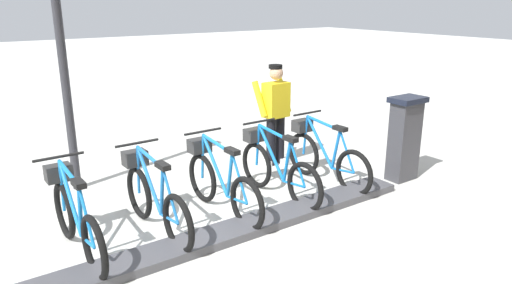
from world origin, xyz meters
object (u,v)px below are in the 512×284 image
bike_docked_0 (324,156)px  lamp_post (58,24)px  bike_docked_3 (154,198)px  payment_kiosk (404,137)px  bike_docked_2 (220,181)px  worker_near_rack (275,111)px  bike_docked_1 (276,167)px  bike_docked_4 (75,217)px

bike_docked_0 → lamp_post: 4.10m
bike_docked_3 → lamp_post: bearing=11.7°
payment_kiosk → lamp_post: (2.47, 4.17, 1.67)m
bike_docked_2 → lamp_post: 2.99m
bike_docked_2 → lamp_post: bearing=34.2°
bike_docked_0 → worker_near_rack: (1.07, 0.09, 0.48)m
bike_docked_1 → bike_docked_3: bearing=90.0°
bike_docked_3 → lamp_post: 2.72m
payment_kiosk → bike_docked_4: size_ratio=0.74×
bike_docked_1 → lamp_post: 3.47m
bike_docked_2 → worker_near_rack: worker_near_rack is taller
bike_docked_2 → bike_docked_4: bearing=90.0°
bike_docked_3 → lamp_post: (1.90, 0.40, 1.91)m
payment_kiosk → lamp_post: size_ratio=0.36×
bike_docked_0 → bike_docked_3: size_ratio=1.00×
bike_docked_0 → bike_docked_1: size_ratio=1.00×
payment_kiosk → bike_docked_2: bearing=78.8°
bike_docked_1 → bike_docked_2: (0.00, 0.90, 0.00)m
bike_docked_2 → bike_docked_3: size_ratio=1.00×
payment_kiosk → bike_docked_0: size_ratio=0.74×
bike_docked_4 → payment_kiosk: bearing=-97.0°
bike_docked_3 → worker_near_rack: size_ratio=1.04×
payment_kiosk → bike_docked_2: payment_kiosk is taller
bike_docked_3 → bike_docked_1: bearing=-90.0°
bike_docked_2 → bike_docked_3: bearing=90.0°
bike_docked_4 → worker_near_rack: size_ratio=1.04×
bike_docked_1 → worker_near_rack: (1.07, -0.80, 0.48)m
worker_near_rack → lamp_post: (0.83, 2.99, 1.43)m
bike_docked_1 → worker_near_rack: bearing=-36.8°
bike_docked_3 → worker_near_rack: bearing=-67.6°
bike_docked_3 → payment_kiosk: bearing=-98.6°
bike_docked_2 → worker_near_rack: 2.07m
bike_docked_3 → bike_docked_4: (0.00, 0.90, 0.00)m
payment_kiosk → bike_docked_0: 1.25m
bike_docked_4 → lamp_post: lamp_post is taller
bike_docked_2 → bike_docked_3: 0.90m
bike_docked_2 → payment_kiosk: bearing=-101.2°
bike_docked_1 → payment_kiosk: bearing=-106.1°
bike_docked_0 → bike_docked_4: same height
bike_docked_4 → worker_near_rack: (1.07, -3.50, 0.48)m
bike_docked_3 → bike_docked_4: 0.90m
payment_kiosk → lamp_post: lamp_post is taller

